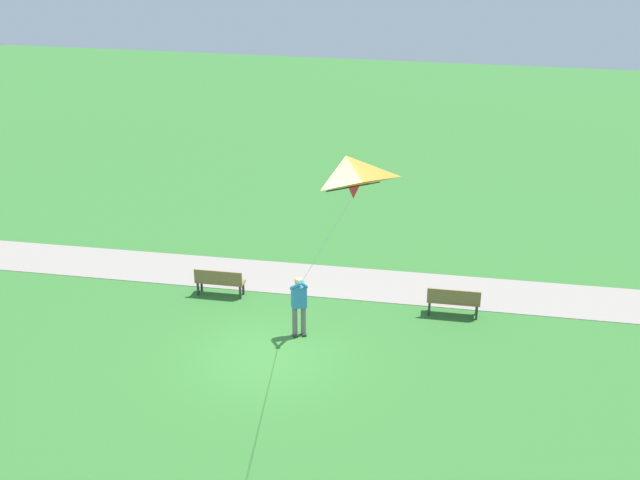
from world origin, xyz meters
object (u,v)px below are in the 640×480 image
at_px(flying_kite, 347,179).
at_px(park_bench_near_walkway, 219,281).
at_px(park_bench_far_walkway, 453,300).
at_px(person_kite_flyer, 299,301).

relative_size(flying_kite, park_bench_near_walkway, 3.05).
distance_m(park_bench_near_walkway, park_bench_far_walkway, 7.00).
bearing_deg(person_kite_flyer, park_bench_near_walkway, -116.54).
distance_m(person_kite_flyer, park_bench_near_walkway, 3.56).
xyz_separation_m(person_kite_flyer, park_bench_far_walkway, (-2.47, 3.79, -0.54)).
bearing_deg(person_kite_flyer, park_bench_far_walkway, 123.12).
distance_m(flying_kite, park_bench_near_walkway, 9.86).
relative_size(park_bench_near_walkway, park_bench_far_walkway, 1.00).
bearing_deg(person_kite_flyer, flying_kite, 30.15).
relative_size(person_kite_flyer, flying_kite, 0.39).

